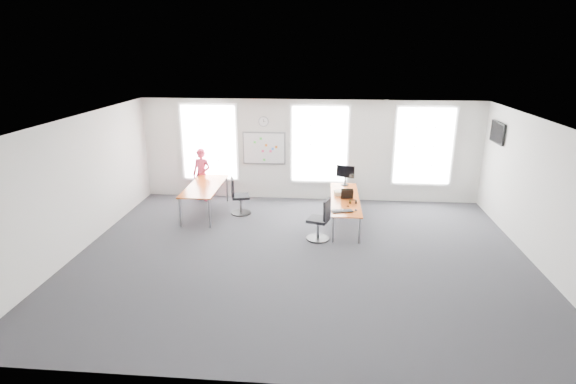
# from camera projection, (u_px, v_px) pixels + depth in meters

# --- Properties ---
(floor) EXTENTS (10.00, 10.00, 0.00)m
(floor) POSITION_uv_depth(u_px,v_px,m) (301.00, 256.00, 9.98)
(floor) COLOR #242429
(floor) RESTS_ON ground
(ceiling) EXTENTS (10.00, 10.00, 0.00)m
(ceiling) POSITION_uv_depth(u_px,v_px,m) (302.00, 121.00, 9.05)
(ceiling) COLOR silver
(ceiling) RESTS_ON ground
(wall_back) EXTENTS (10.00, 0.00, 10.00)m
(wall_back) POSITION_uv_depth(u_px,v_px,m) (309.00, 151.00, 13.31)
(wall_back) COLOR silver
(wall_back) RESTS_ON ground
(wall_front) EXTENTS (10.00, 0.00, 10.00)m
(wall_front) POSITION_uv_depth(u_px,v_px,m) (284.00, 288.00, 5.72)
(wall_front) COLOR silver
(wall_front) RESTS_ON ground
(wall_left) EXTENTS (0.00, 10.00, 10.00)m
(wall_left) POSITION_uv_depth(u_px,v_px,m) (76.00, 186.00, 9.92)
(wall_left) COLOR silver
(wall_left) RESTS_ON ground
(wall_right) EXTENTS (0.00, 10.00, 10.00)m
(wall_right) POSITION_uv_depth(u_px,v_px,m) (547.00, 198.00, 9.11)
(wall_right) COLOR silver
(wall_right) RESTS_ON ground
(window_left) EXTENTS (1.60, 0.06, 2.20)m
(window_left) POSITION_uv_depth(u_px,v_px,m) (209.00, 142.00, 13.46)
(window_left) COLOR white
(window_left) RESTS_ON wall_back
(window_mid) EXTENTS (1.60, 0.06, 2.20)m
(window_mid) POSITION_uv_depth(u_px,v_px,m) (320.00, 144.00, 13.19)
(window_mid) COLOR white
(window_mid) RESTS_ON wall_back
(window_right) EXTENTS (1.60, 0.06, 2.20)m
(window_right) POSITION_uv_depth(u_px,v_px,m) (424.00, 146.00, 12.95)
(window_right) COLOR white
(window_right) RESTS_ON wall_back
(desk_right) EXTENTS (0.74, 2.76, 0.67)m
(desk_right) POSITION_uv_depth(u_px,v_px,m) (345.00, 200.00, 11.71)
(desk_right) COLOR #B9561C
(desk_right) RESTS_ON ground
(desk_left) EXTENTS (0.88, 2.21, 0.81)m
(desk_left) POSITION_uv_depth(u_px,v_px,m) (205.00, 188.00, 12.34)
(desk_left) COLOR #B9561C
(desk_left) RESTS_ON ground
(chair_right) EXTENTS (0.59, 0.59, 1.04)m
(chair_right) POSITION_uv_depth(u_px,v_px,m) (321.00, 222.00, 10.70)
(chair_right) COLOR black
(chair_right) RESTS_ON ground
(chair_left) EXTENTS (0.58, 0.58, 1.04)m
(chair_left) POSITION_uv_depth(u_px,v_px,m) (238.00, 198.00, 12.38)
(chair_left) COLOR black
(chair_left) RESTS_ON ground
(person) EXTENTS (0.65, 0.50, 1.58)m
(person) POSITION_uv_depth(u_px,v_px,m) (202.00, 175.00, 13.40)
(person) COLOR #C7304E
(person) RESTS_ON ground
(whiteboard) EXTENTS (1.20, 0.03, 0.90)m
(whiteboard) POSITION_uv_depth(u_px,v_px,m) (264.00, 148.00, 13.37)
(whiteboard) COLOR white
(whiteboard) RESTS_ON wall_back
(wall_clock) EXTENTS (0.30, 0.04, 0.30)m
(wall_clock) POSITION_uv_depth(u_px,v_px,m) (264.00, 122.00, 13.12)
(wall_clock) COLOR gray
(wall_clock) RESTS_ON wall_back
(tv) EXTENTS (0.06, 0.90, 0.55)m
(tv) POSITION_uv_depth(u_px,v_px,m) (498.00, 133.00, 11.71)
(tv) COLOR black
(tv) RESTS_ON wall_right
(keyboard) EXTENTS (0.53, 0.31, 0.02)m
(keyboard) POSITION_uv_depth(u_px,v_px,m) (342.00, 211.00, 10.74)
(keyboard) COLOR black
(keyboard) RESTS_ON desk_right
(mouse) EXTENTS (0.06, 0.10, 0.04)m
(mouse) POSITION_uv_depth(u_px,v_px,m) (356.00, 210.00, 10.80)
(mouse) COLOR black
(mouse) RESTS_ON desk_right
(lens_cap) EXTENTS (0.08, 0.08, 0.01)m
(lens_cap) POSITION_uv_depth(u_px,v_px,m) (348.00, 206.00, 11.10)
(lens_cap) COLOR black
(lens_cap) RESTS_ON desk_right
(headphones) EXTENTS (0.19, 0.10, 0.11)m
(headphones) POSITION_uv_depth(u_px,v_px,m) (353.00, 202.00, 11.27)
(headphones) COLOR black
(headphones) RESTS_ON desk_right
(laptop_sleeve) EXTENTS (0.32, 0.20, 0.26)m
(laptop_sleeve) POSITION_uv_depth(u_px,v_px,m) (347.00, 194.00, 11.61)
(laptop_sleeve) COLOR black
(laptop_sleeve) RESTS_ON desk_right
(paper_stack) EXTENTS (0.35, 0.29, 0.11)m
(paper_stack) POSITION_uv_depth(u_px,v_px,m) (340.00, 193.00, 11.95)
(paper_stack) COLOR beige
(paper_stack) RESTS_ON desk_right
(monitor) EXTENTS (0.51, 0.21, 0.58)m
(monitor) POSITION_uv_depth(u_px,v_px,m) (345.00, 173.00, 12.69)
(monitor) COLOR black
(monitor) RESTS_ON desk_right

